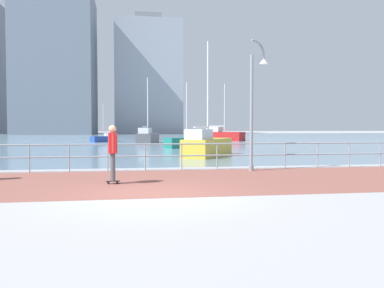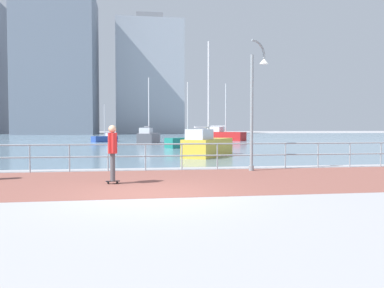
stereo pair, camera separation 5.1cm
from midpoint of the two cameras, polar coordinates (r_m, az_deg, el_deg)
The scene contains 13 objects.
ground at distance 49.71m, azimuth -8.05°, elevation 0.50°, with size 220.00×220.00×0.00m, color #9E9EA3.
brick_paving at distance 12.25m, azimuth -6.13°, elevation -5.34°, with size 28.00×5.97×0.01m, color brown.
harbor_water at distance 60.13m, azimuth -8.16°, elevation 0.84°, with size 180.00×88.00×0.00m, color #6B899E.
waterfront_railing at distance 15.15m, azimuth -6.64°, elevation -1.13°, with size 25.25×0.06×1.04m.
lamppost at distance 15.33m, azimuth 9.25°, elevation 6.52°, with size 0.80×0.43×4.99m.
skateboarder at distance 11.73m, azimuth -11.27°, elevation -0.66°, with size 0.41×0.56×1.72m.
sailboat_teal at distance 45.81m, azimuth -12.35°, elevation 0.82°, with size 2.92×2.65×4.24m.
sailboat_navy at distance 49.32m, azimuth 4.72°, elevation 1.28°, with size 4.65×4.63×7.04m.
sailboat_white at distance 32.10m, azimuth -0.39°, elevation 0.38°, with size 3.87×2.85×5.30m.
sailboat_gray at distance 22.49m, azimuth 2.31°, elevation -0.20°, with size 3.65×4.71×6.52m.
sailboat_yellow at distance 40.90m, azimuth -6.24°, elevation 1.01°, with size 2.62×5.03×6.76m.
tower_brick at distance 104.47m, azimuth -6.12°, elevation 9.52°, with size 16.98×10.51×30.77m.
tower_concrete at distance 100.06m, azimuth -18.73°, elevation 10.81°, with size 17.34×17.78×34.55m.
Camera 2 is at (-0.51, -9.68, 1.66)m, focal length 36.99 mm.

